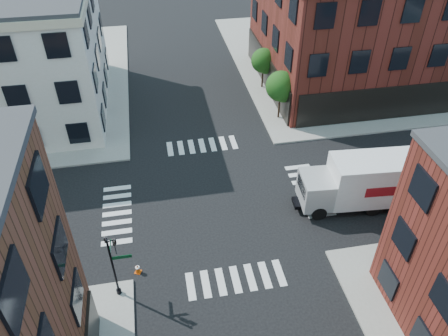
% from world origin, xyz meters
% --- Properties ---
extents(ground, '(120.00, 120.00, 0.00)m').
position_xyz_m(ground, '(0.00, 0.00, 0.00)').
color(ground, black).
rests_on(ground, ground).
extents(sidewalk_ne, '(30.00, 30.00, 0.15)m').
position_xyz_m(sidewalk_ne, '(21.00, 21.00, 0.07)').
color(sidewalk_ne, gray).
rests_on(sidewalk_ne, ground).
extents(building_ne, '(25.00, 16.00, 12.00)m').
position_xyz_m(building_ne, '(20.50, 16.00, 6.00)').
color(building_ne, '#461811').
rests_on(building_ne, ground).
extents(tree_near, '(2.69, 2.69, 4.49)m').
position_xyz_m(tree_near, '(7.56, 9.98, 3.16)').
color(tree_near, black).
rests_on(tree_near, ground).
extents(tree_far, '(2.43, 2.43, 4.07)m').
position_xyz_m(tree_far, '(7.56, 15.98, 2.87)').
color(tree_far, black).
rests_on(tree_far, ground).
extents(signal_pole, '(1.29, 1.24, 4.60)m').
position_xyz_m(signal_pole, '(-6.72, -6.68, 2.86)').
color(signal_pole, black).
rests_on(signal_pole, ground).
extents(box_truck, '(8.74, 3.21, 3.89)m').
position_xyz_m(box_truck, '(9.96, -2.13, 2.02)').
color(box_truck, silver).
rests_on(box_truck, ground).
extents(traffic_cone, '(0.49, 0.49, 0.68)m').
position_xyz_m(traffic_cone, '(-5.70, -5.39, 0.33)').
color(traffic_cone, '#D84C09').
rests_on(traffic_cone, ground).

